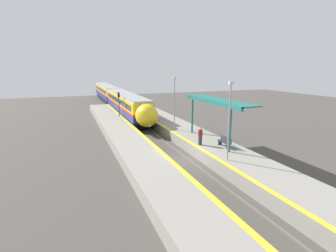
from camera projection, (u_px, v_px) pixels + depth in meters
ground_plane at (181, 162)px, 22.73m from camera, size 120.00×120.00×0.00m
rail_left at (174, 162)px, 22.47m from camera, size 0.08×90.00×0.15m
rail_right at (189, 160)px, 22.97m from camera, size 0.08×90.00×0.15m
train at (115, 97)px, 52.42m from camera, size 2.90×48.10×3.89m
platform_right at (218, 152)px, 23.86m from camera, size 4.07×64.00×1.05m
platform_left at (144, 161)px, 21.46m from camera, size 3.57×64.00×1.05m
platform_bench at (225, 141)px, 23.53m from camera, size 0.44×1.75×0.89m
person_waiting at (200, 136)px, 24.03m from camera, size 0.36×0.22×1.62m
railway_signal at (119, 105)px, 38.09m from camera, size 0.28×0.28×4.52m
lamppost_near at (229, 117)px, 19.50m from camera, size 0.36×0.20×6.02m
lamppost_mid at (174, 100)px, 29.42m from camera, size 0.36×0.20×6.02m
station_canopy at (215, 102)px, 24.85m from camera, size 2.02×10.15×4.03m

